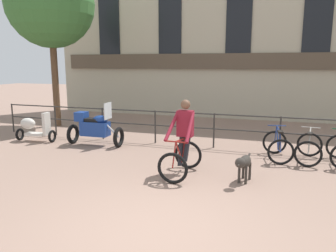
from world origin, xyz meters
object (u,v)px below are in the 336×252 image
parked_bicycle_mid_left (309,148)px  parked_scooter (34,127)px  parked_bicycle_near_lamp (278,146)px  cyclist_with_bike (183,141)px  parked_motorcycle (95,128)px  dog (244,163)px

parked_bicycle_mid_left → parked_scooter: 8.31m
parked_bicycle_near_lamp → parked_bicycle_mid_left: 0.76m
parked_bicycle_mid_left → parked_bicycle_near_lamp: bearing=6.8°
cyclist_with_bike → parked_bicycle_near_lamp: size_ratio=1.42×
parked_scooter → parked_motorcycle: bearing=-91.2°
parked_bicycle_mid_left → parked_scooter: parked_scooter is taller
dog → parked_bicycle_near_lamp: parked_bicycle_near_lamp is taller
cyclist_with_bike → parked_bicycle_mid_left: (2.83, 1.93, -0.41)m
parked_scooter → parked_bicycle_near_lamp: bearing=-92.1°
dog → parked_motorcycle: bearing=168.3°
parked_motorcycle → parked_scooter: (-2.16, -0.13, -0.10)m
parked_bicycle_near_lamp → parked_scooter: size_ratio=0.91×
cyclist_with_bike → parked_bicycle_mid_left: cyclist_with_bike is taller
parked_motorcycle → cyclist_with_bike: bearing=-118.8°
dog → parked_bicycle_mid_left: size_ratio=0.78×
cyclist_with_bike → parked_bicycle_near_lamp: cyclist_with_bike is taller
dog → parked_bicycle_mid_left: (1.45, 2.08, -0.07)m
cyclist_with_bike → parked_motorcycle: cyclist_with_bike is taller
parked_bicycle_near_lamp → cyclist_with_bike: bearing=34.6°
parked_bicycle_near_lamp → parked_scooter: 7.54m
parked_bicycle_near_lamp → parked_scooter: bearing=-5.8°
parked_bicycle_near_lamp → parked_bicycle_mid_left: same height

